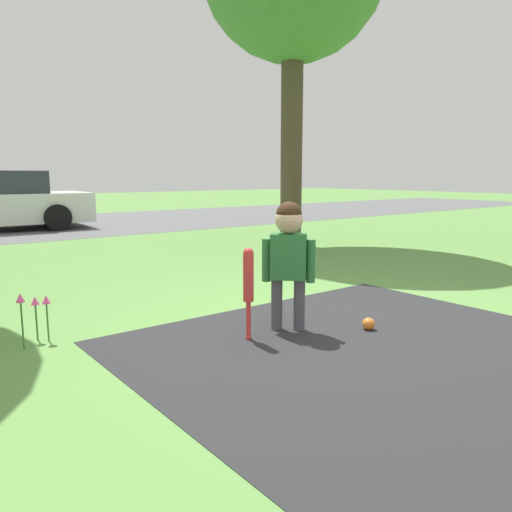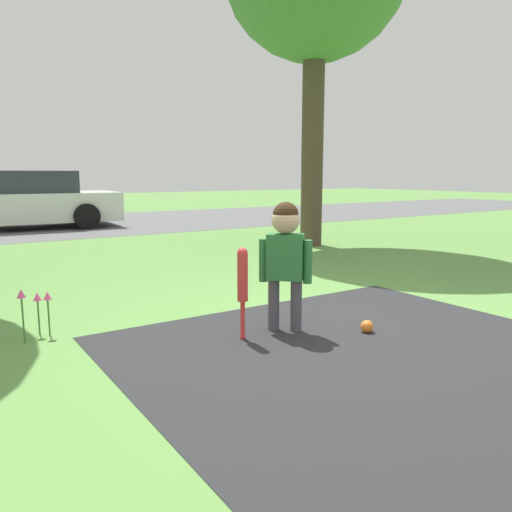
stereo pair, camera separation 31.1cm
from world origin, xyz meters
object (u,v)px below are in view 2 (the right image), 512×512
object	(u,v)px
child	(285,248)
sports_ball	(367,326)
parked_car	(16,202)
baseball_bat	(243,281)

from	to	relation	value
child	sports_ball	world-z (taller)	child
child	parked_car	bearing A→B (deg)	138.68
child	parked_car	distance (m)	9.20
baseball_bat	parked_car	world-z (taller)	parked_car
child	parked_car	size ratio (longest dim) A/B	0.22
sports_ball	parked_car	size ratio (longest dim) A/B	0.02
child	baseball_bat	world-z (taller)	child
child	baseball_bat	distance (m)	0.43
baseball_bat	sports_ball	world-z (taller)	baseball_bat
baseball_bat	sports_ball	size ratio (longest dim) A/B	6.98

